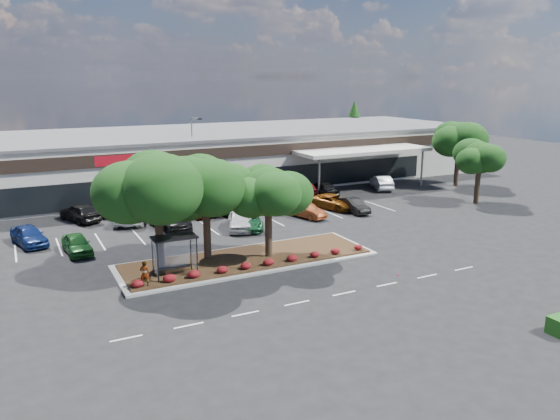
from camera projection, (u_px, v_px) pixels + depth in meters
name	position (u px, v px, depth m)	size (l,w,h in m)	color
ground	(300.00, 274.00, 35.64)	(160.00, 160.00, 0.00)	black
retail_store	(162.00, 159.00, 64.33)	(80.40, 25.20, 6.25)	beige
landscape_island	(248.00, 259.00, 38.21)	(18.00, 6.00, 0.26)	#9D9D98
lane_markings	(237.00, 235.00, 44.62)	(33.12, 20.06, 0.01)	silver
shrub_row	(260.00, 263.00, 36.29)	(17.00, 0.80, 0.50)	maroon
bus_shelter	(174.00, 244.00, 34.37)	(2.75, 1.55, 2.59)	black
island_tree_west	(158.00, 210.00, 35.05)	(7.20, 7.20, 7.89)	#1C3C11
island_tree_mid	(206.00, 207.00, 37.25)	(6.60, 6.60, 7.32)	#1C3C11
island_tree_east	(268.00, 211.00, 37.80)	(5.80, 5.80, 6.50)	#1C3C11
tree_east_near	(479.00, 172.00, 54.91)	(5.60, 5.60, 6.51)	#1C3C11
tree_east_far	(458.00, 154.00, 63.91)	(6.40, 6.40, 7.62)	#1C3C11
conifer_north_east	(354.00, 128.00, 87.61)	(3.96, 3.96, 9.00)	#1C3C11
person_waiting	(145.00, 274.00, 32.81)	(0.57, 0.38, 1.57)	#594C47
light_pole	(194.00, 160.00, 59.81)	(1.43, 0.69, 8.35)	#9D9D98
survey_stake	(397.00, 279.00, 33.12)	(0.07, 0.14, 0.97)	#95754E
car_0	(29.00, 235.00, 41.69)	(1.82, 4.52, 1.54)	navy
car_1	(77.00, 244.00, 39.77)	(1.68, 4.17, 1.42)	#1B571E
car_2	(169.00, 219.00, 46.43)	(2.22, 5.46, 1.59)	black
car_3	(247.00, 221.00, 46.29)	(2.31, 5.00, 1.39)	#174F29
car_4	(240.00, 220.00, 45.98)	(1.90, 4.72, 1.61)	silver
car_5	(306.00, 211.00, 49.86)	(1.42, 4.06, 1.34)	maroon
car_6	(333.00, 202.00, 53.24)	(2.31, 5.00, 1.39)	brown
car_7	(353.00, 206.00, 51.82)	(1.40, 4.02, 1.33)	black
car_9	(80.00, 212.00, 48.60)	(1.94, 4.82, 1.64)	black
car_10	(113.00, 206.00, 51.11)	(1.82, 4.53, 1.54)	brown
car_11	(131.00, 214.00, 48.17)	(2.52, 5.46, 1.52)	silver
car_12	(196.00, 207.00, 50.88)	(2.38, 5.17, 1.44)	maroon
car_13	(223.00, 204.00, 51.78)	(2.18, 5.37, 1.56)	#185319
car_15	(304.00, 187.00, 59.79)	(1.84, 4.57, 1.56)	maroon
car_16	(322.00, 188.00, 58.94)	(1.95, 4.85, 1.65)	black
car_17	(381.00, 182.00, 62.47)	(1.69, 4.84, 1.59)	silver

